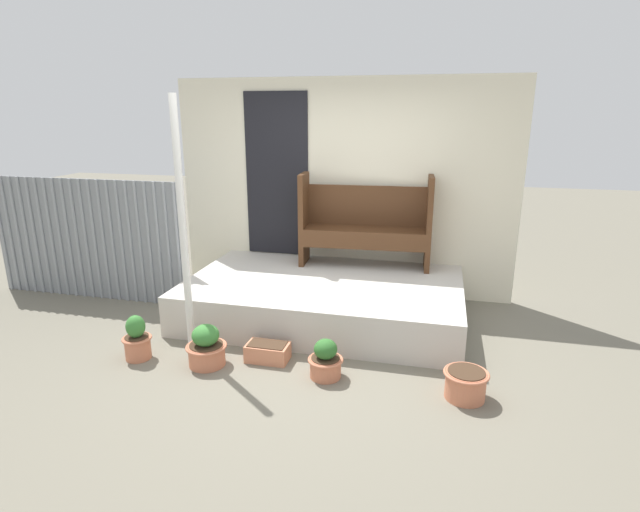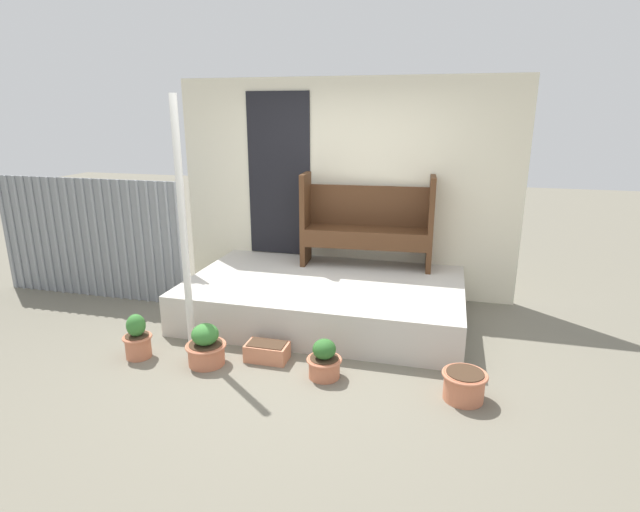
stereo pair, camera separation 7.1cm
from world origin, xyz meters
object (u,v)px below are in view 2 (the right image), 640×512
Objects in this scene: flower_pot_right at (324,361)px; flower_pot_far_right at (464,384)px; bench at (367,221)px; flower_pot_middle at (206,347)px; support_post at (183,229)px; planter_box_rect at (267,352)px; flower_pot_left at (137,339)px.

flower_pot_right is 0.97× the size of flower_pot_far_right.
bench is 2.42m from flower_pot_middle.
support_post reaches higher than flower_pot_right.
planter_box_rect is at bearing 22.68° from flower_pot_middle.
flower_pot_far_right is (2.25, -0.01, -0.04)m from flower_pot_middle.
flower_pot_middle reaches higher than flower_pot_right.
flower_pot_far_right reaches higher than planter_box_rect.
flower_pot_right is at bearing 177.10° from flower_pot_far_right.
support_post is 1.53× the size of bench.
bench reaches higher than flower_pot_left.
flower_pot_right is (1.09, 0.05, -0.02)m from flower_pot_middle.
support_post is 5.55× the size of flower_pot_left.
flower_pot_far_right is (2.92, 0.02, -0.06)m from flower_pot_left.
support_post is at bearing -133.54° from bench.
support_post reaches higher than flower_pot_middle.
flower_pot_left is 1.18× the size of flower_pot_far_right.
bench is at bearing 60.75° from flower_pot_middle.
planter_box_rect is (1.18, 0.25, -0.10)m from flower_pot_left.
bench is 3.98× the size of flower_pot_middle.
flower_pot_far_right is at bearing -7.33° from planter_box_rect.
bench is 4.28× the size of flower_pot_far_right.
flower_pot_left is 1.77m from flower_pot_right.
support_post is at bearing 136.56° from flower_pot_middle.
flower_pot_right reaches higher than flower_pot_far_right.
bench is 2.82m from flower_pot_left.
planter_box_rect is (0.50, 0.21, -0.09)m from flower_pot_middle.
bench is (1.42, 1.70, -0.20)m from support_post.
bench reaches higher than flower_pot_right.
support_post is 2.22m from bench.
support_post is 6.75× the size of flower_pot_right.
planter_box_rect is (-0.58, 0.17, -0.07)m from flower_pot_right.
support_post is 2.77m from flower_pot_far_right.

